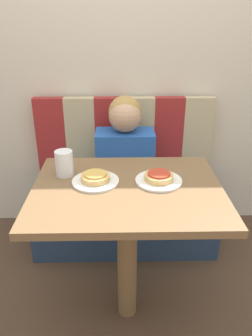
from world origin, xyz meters
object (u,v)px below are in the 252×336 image
(plate_right, at_px, (159,181))
(drinking_cup, at_px, (64,163))
(pizza_left, at_px, (95,177))
(pizza_right, at_px, (159,176))
(person, at_px, (125,144))
(plate_left, at_px, (96,181))

(plate_right, bearing_deg, drinking_cup, 169.57)
(pizza_left, relative_size, pizza_right, 1.00)
(pizza_right, bearing_deg, person, 103.84)
(plate_left, relative_size, drinking_cup, 1.76)
(plate_left, xyz_separation_m, drinking_cup, (-0.15, 0.08, 0.06))
(plate_right, height_order, pizza_left, pizza_left)
(person, relative_size, plate_right, 2.78)
(pizza_left, distance_m, drinking_cup, 0.18)
(person, relative_size, drinking_cup, 4.89)
(person, height_order, pizza_right, person)
(plate_left, xyz_separation_m, pizza_right, (0.30, 0.00, 0.02))
(person, height_order, plate_left, person)
(plate_left, bearing_deg, plate_right, 0.00)
(pizza_left, xyz_separation_m, pizza_right, (0.30, 0.00, 0.00))
(plate_left, relative_size, pizza_left, 1.63)
(plate_left, bearing_deg, drinking_cup, 151.69)
(drinking_cup, bearing_deg, pizza_left, -28.31)
(plate_right, bearing_deg, pizza_right, 90.00)
(pizza_left, height_order, pizza_right, same)
(plate_left, relative_size, plate_right, 1.00)
(plate_right, distance_m, pizza_left, 0.30)
(person, xyz_separation_m, plate_right, (0.15, -0.60, 0.05))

